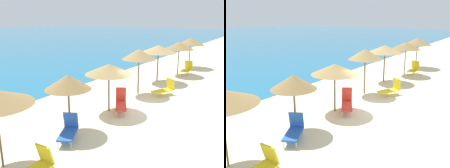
{
  "view_description": "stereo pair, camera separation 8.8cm",
  "coord_description": "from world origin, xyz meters",
  "views": [
    {
      "loc": [
        -11.79,
        -5.54,
        5.1
      ],
      "look_at": [
        -0.45,
        2.14,
        1.34
      ],
      "focal_mm": 41.15,
      "sensor_mm": 36.0,
      "label": 1
    },
    {
      "loc": [
        -11.74,
        -5.61,
        5.1
      ],
      "look_at": [
        -0.45,
        2.14,
        1.34
      ],
      "focal_mm": 41.15,
      "sensor_mm": 36.0,
      "label": 2
    }
  ],
  "objects": [
    {
      "name": "lounge_chair_4",
      "position": [
        3.24,
        0.53,
        0.43
      ],
      "size": [
        1.64,
        1.14,
        1.07
      ],
      "rotation": [
        0.0,
        0.0,
        1.18
      ],
      "color": "yellow",
      "rests_on": "ground_plane"
    },
    {
      "name": "beach_umbrella_5",
      "position": [
        2.55,
        2.11,
        2.62
      ],
      "size": [
        2.17,
        2.17,
        2.96
      ],
      "color": "brown",
      "rests_on": "ground_plane"
    },
    {
      "name": "beach_umbrella_8",
      "position": [
        13.0,
        2.11,
        2.53
      ],
      "size": [
        2.62,
        2.62,
        2.87
      ],
      "color": "brown",
      "rests_on": "ground_plane"
    },
    {
      "name": "lounge_chair_2",
      "position": [
        -0.71,
        1.38,
        0.49
      ],
      "size": [
        1.67,
        1.35,
        1.19
      ],
      "rotation": [
        0.0,
        0.0,
        2.14
      ],
      "color": "red",
      "rests_on": "ground_plane"
    },
    {
      "name": "lounge_chair_1",
      "position": [
        10.01,
        1.3,
        0.49
      ],
      "size": [
        1.36,
        0.7,
        1.14
      ],
      "rotation": [
        0.0,
        0.0,
        1.59
      ],
      "color": "yellow",
      "rests_on": "ground_plane"
    },
    {
      "name": "beach_umbrella_3",
      "position": [
        -4.07,
        1.97,
        2.27
      ],
      "size": [
        2.02,
        2.02,
        2.59
      ],
      "color": "brown",
      "rests_on": "ground_plane"
    },
    {
      "name": "ground_plane",
      "position": [
        0.0,
        0.0,
        0.0
      ],
      "size": [
        160.0,
        160.0,
        0.0
      ],
      "primitive_type": "plane",
      "color": "beige"
    },
    {
      "name": "lounge_chair_3",
      "position": [
        -7.26,
        0.42,
        0.45
      ],
      "size": [
        1.34,
        0.67,
        1.05
      ],
      "rotation": [
        0.0,
        0.0,
        1.61
      ],
      "color": "yellow",
      "rests_on": "ground_plane"
    },
    {
      "name": "beach_umbrella_6",
      "position": [
        6.17,
        2.39,
        2.52
      ],
      "size": [
        2.69,
        2.69,
        2.81
      ],
      "color": "brown",
      "rests_on": "ground_plane"
    },
    {
      "name": "beach_umbrella_4",
      "position": [
        -1.08,
        1.92,
        2.31
      ],
      "size": [
        2.5,
        2.5,
        2.59
      ],
      "color": "brown",
      "rests_on": "ground_plane"
    },
    {
      "name": "lounge_chair_0",
      "position": [
        -4.71,
        1.42,
        0.45
      ],
      "size": [
        1.45,
        1.18,
        1.08
      ],
      "rotation": [
        0.0,
        0.0,
        2.07
      ],
      "color": "blue",
      "rests_on": "ground_plane"
    },
    {
      "name": "beach_umbrella_7",
      "position": [
        9.28,
        1.89,
        2.51
      ],
      "size": [
        2.42,
        2.42,
        2.82
      ],
      "color": "brown",
      "rests_on": "ground_plane"
    }
  ]
}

